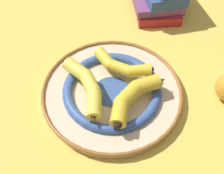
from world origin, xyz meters
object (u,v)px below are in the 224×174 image
at_px(decorative_bowl, 112,92).
at_px(banana_c, 133,96).
at_px(banana_b, 120,65).
at_px(banana_a, 87,87).

height_order(decorative_bowl, banana_c, banana_c).
distance_m(decorative_bowl, banana_b, 0.07).
xyz_separation_m(decorative_bowl, banana_a, (0.02, -0.06, 0.04)).
height_order(decorative_bowl, banana_b, banana_b).
distance_m(banana_b, banana_c, 0.11).
bearing_deg(decorative_bowl, banana_c, 62.23).
bearing_deg(banana_c, banana_a, -64.41).
xyz_separation_m(banana_a, banana_b, (-0.09, 0.07, -0.00)).
bearing_deg(banana_c, decorative_bowl, -88.50).
xyz_separation_m(banana_a, banana_c, (0.01, 0.12, 0.00)).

